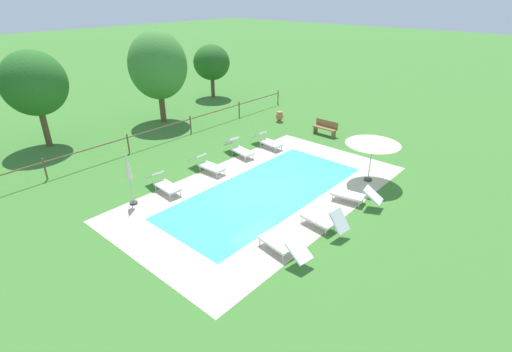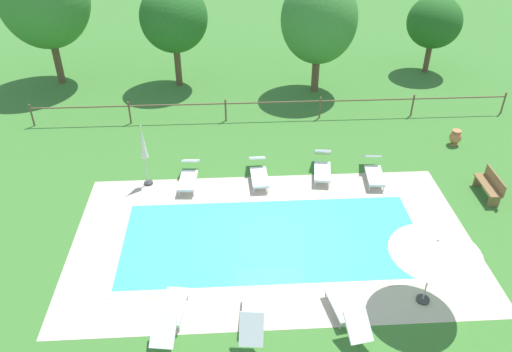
# 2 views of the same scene
# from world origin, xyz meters

# --- Properties ---
(ground_plane) EXTENTS (160.00, 160.00, 0.00)m
(ground_plane) POSITION_xyz_m (0.00, 0.00, 0.00)
(ground_plane) COLOR #3D752D
(pool_deck_paving) EXTENTS (12.67, 7.23, 0.01)m
(pool_deck_paving) POSITION_xyz_m (0.00, 0.00, 0.00)
(pool_deck_paving) COLOR beige
(pool_deck_paving) RESTS_ON ground
(swimming_pool_water) EXTENTS (9.46, 4.02, 0.01)m
(swimming_pool_water) POSITION_xyz_m (0.00, 0.00, 0.01)
(swimming_pool_water) COLOR #42CCD6
(swimming_pool_water) RESTS_ON ground
(pool_coping_rim) EXTENTS (9.94, 4.50, 0.01)m
(pool_coping_rim) POSITION_xyz_m (0.00, 0.00, 0.01)
(pool_coping_rim) COLOR beige
(pool_coping_rim) RESTS_ON ground
(sun_lounger_north_near_steps) EXTENTS (0.67, 2.07, 0.76)m
(sun_lounger_north_near_steps) POSITION_xyz_m (-0.22, 3.41, 0.36)
(sun_lounger_north_near_steps) COLOR white
(sun_lounger_north_near_steps) RESTS_ON ground
(sun_lounger_north_mid) EXTENTS (0.79, 1.89, 1.01)m
(sun_lounger_north_mid) POSITION_xyz_m (-0.81, -3.45, 0.40)
(sun_lounger_north_mid) COLOR white
(sun_lounger_north_mid) RESTS_ON ground
(sun_lounger_north_far) EXTENTS (0.75, 2.09, 0.76)m
(sun_lounger_north_far) POSITION_xyz_m (-2.81, 3.35, 0.36)
(sun_lounger_north_far) COLOR white
(sun_lounger_north_far) RESTS_ON ground
(sun_lounger_north_end) EXTENTS (0.88, 2.09, 0.79)m
(sun_lounger_north_end) POSITION_xyz_m (-2.94, -3.21, 0.36)
(sun_lounger_north_end) COLOR white
(sun_lounger_north_end) RESTS_ON ground
(sun_lounger_south_near_corner) EXTENTS (0.80, 2.08, 0.78)m
(sun_lounger_south_near_corner) POSITION_xyz_m (4.07, 3.27, 0.36)
(sun_lounger_south_near_corner) COLOR white
(sun_lounger_south_near_corner) RESTS_ON ground
(sun_lounger_south_mid) EXTENTS (0.94, 2.08, 0.83)m
(sun_lounger_south_mid) POSITION_xyz_m (1.66, -3.36, 0.37)
(sun_lounger_south_mid) COLOR white
(sun_lounger_south_mid) RESTS_ON ground
(sun_lounger_south_far) EXTENTS (0.90, 2.05, 0.87)m
(sun_lounger_south_far) POSITION_xyz_m (2.20, 3.63, 0.38)
(sun_lounger_south_far) COLOR white
(sun_lounger_south_far) RESTS_ON ground
(patio_umbrella_open_foreground) EXTENTS (2.38, 2.38, 2.23)m
(patio_umbrella_open_foreground) POSITION_xyz_m (3.93, -2.84, 1.98)
(patio_umbrella_open_foreground) COLOR #383838
(patio_umbrella_open_foreground) RESTS_ON ground
(patio_umbrella_closed_row_west) EXTENTS (0.32, 0.32, 2.46)m
(patio_umbrella_closed_row_west) POSITION_xyz_m (-4.32, 3.37, 1.62)
(patio_umbrella_closed_row_west) COLOR #383838
(patio_umbrella_closed_row_west) RESTS_ON ground
(wooden_bench_lawn_side) EXTENTS (0.48, 1.51, 0.87)m
(wooden_bench_lawn_side) POSITION_xyz_m (7.89, 1.92, 0.47)
(wooden_bench_lawn_side) COLOR olive
(wooden_bench_lawn_side) RESTS_ON ground
(terracotta_urn_near_fence) EXTENTS (0.49, 0.49, 0.67)m
(terracotta_urn_near_fence) POSITION_xyz_m (8.10, 5.56, 0.36)
(terracotta_urn_near_fence) COLOR #C67547
(terracotta_urn_near_fence) RESTS_ON ground
(perimeter_fence) EXTENTS (21.43, 0.08, 1.05)m
(perimeter_fence) POSITION_xyz_m (0.73, 8.29, 0.71)
(perimeter_fence) COLOR brown
(perimeter_fence) RESTS_ON ground
(tree_far_west) EXTENTS (3.29, 3.29, 5.16)m
(tree_far_west) POSITION_xyz_m (-3.79, 12.53, 3.46)
(tree_far_west) COLOR brown
(tree_far_west) RESTS_ON ground
(tree_centre) EXTENTS (3.62, 3.62, 5.70)m
(tree_centre) POSITION_xyz_m (3.11, 11.37, 3.59)
(tree_centre) COLOR brown
(tree_centre) RESTS_ON ground
(tree_east_mid) EXTENTS (2.82, 2.82, 4.08)m
(tree_east_mid) POSITION_xyz_m (9.59, 13.53, 2.72)
(tree_east_mid) COLOR brown
(tree_east_mid) RESTS_ON ground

